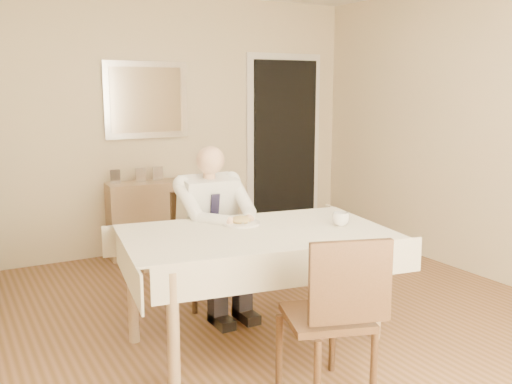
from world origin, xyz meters
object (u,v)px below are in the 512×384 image
chair_far (202,240)px  chair_near (336,309)px  sideboard (155,218)px  seated_man (217,222)px  coffee_mug (341,219)px  dining_table (256,244)px

chair_far → chair_near: (0.01, -1.74, 0.03)m
chair_far → sideboard: size_ratio=0.93×
seated_man → sideboard: seated_man is taller
chair_near → coffee_mug: size_ratio=7.90×
chair_far → coffee_mug: bearing=-56.2°
dining_table → sideboard: 2.28m
chair_far → dining_table: bearing=-85.2°
seated_man → coffee_mug: 0.95m
coffee_mug → sideboard: coffee_mug is taller
chair_near → coffee_mug: (0.56, 0.71, 0.28)m
dining_table → coffee_mug: size_ratio=16.03×
coffee_mug → sideboard: (-0.47, 2.41, -0.42)m
sideboard → dining_table: bearing=-89.3°
dining_table → sideboard: dining_table is taller
chair_near → seated_man: 1.46m
chair_far → sideboard: bearing=90.8°
chair_far → seated_man: 0.35m
dining_table → chair_near: 0.87m
dining_table → chair_near: (0.01, -0.86, -0.15)m
chair_far → seated_man: size_ratio=0.70×
dining_table → seated_man: bearing=98.6°
dining_table → chair_near: bearing=-80.9°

